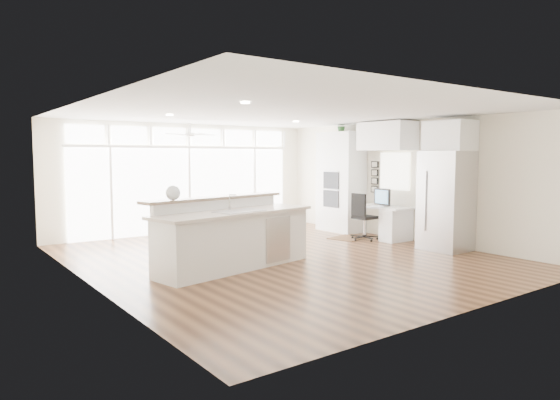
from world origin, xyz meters
TOP-DOWN VIEW (x-y plane):
  - floor at (0.00, 0.00)m, footprint 7.00×8.00m
  - ceiling at (0.00, 0.00)m, footprint 7.00×8.00m
  - wall_back at (0.00, 4.00)m, footprint 7.00×0.04m
  - wall_front at (0.00, -4.00)m, footprint 7.00×0.04m
  - wall_left at (-3.50, 0.00)m, footprint 0.04×8.00m
  - wall_right at (3.50, 0.00)m, footprint 0.04×8.00m
  - glass_wall at (0.00, 3.94)m, footprint 5.80×0.06m
  - transom_row at (0.00, 3.94)m, footprint 5.90×0.06m
  - desk_window at (3.46, 0.30)m, footprint 0.04×0.85m
  - ceiling_fan at (-0.50, 2.80)m, footprint 1.16×1.16m
  - recessed_lights at (0.00, 0.20)m, footprint 3.40×3.00m
  - oven_cabinet at (3.17, 1.80)m, footprint 0.64×1.20m
  - desk_nook at (3.13, 0.30)m, footprint 0.72×1.30m
  - upper_cabinets at (3.17, 0.30)m, footprint 0.64×1.30m
  - refrigerator at (3.11, -1.35)m, footprint 0.76×0.90m
  - fridge_cabinet at (3.17, -1.35)m, footprint 0.64×0.90m
  - framed_photos at (3.46, 0.92)m, footprint 0.06×0.22m
  - kitchen_island at (-1.20, -0.27)m, footprint 3.18×1.69m
  - rug at (2.59, 0.87)m, footprint 1.05×0.87m
  - office_chair at (2.67, 0.47)m, footprint 0.57×0.53m
  - fishbowl at (-2.21, -0.06)m, footprint 0.30×0.30m
  - monitor at (3.05, 0.30)m, footprint 0.16×0.53m
  - keyboard at (2.88, 0.30)m, footprint 0.14×0.32m
  - potted_plant at (3.17, 1.80)m, footprint 0.34×0.37m

SIDE VIEW (x-z plane):
  - floor at x=0.00m, z-range -0.02..0.00m
  - rug at x=2.59m, z-range 0.00..0.01m
  - desk_nook at x=3.13m, z-range 0.00..0.76m
  - office_chair at x=2.67m, z-range 0.00..1.06m
  - kitchen_island at x=-1.20m, z-range 0.00..1.20m
  - keyboard at x=2.88m, z-range 0.76..0.78m
  - monitor at x=3.05m, z-range 0.76..1.19m
  - refrigerator at x=3.11m, z-range 0.00..2.00m
  - glass_wall at x=0.00m, z-range 0.01..2.09m
  - oven_cabinet at x=3.17m, z-range 0.00..2.50m
  - fishbowl at x=-2.21m, z-range 1.20..1.43m
  - wall_back at x=0.00m, z-range 0.00..2.70m
  - wall_front at x=0.00m, z-range 0.00..2.70m
  - wall_left at x=-3.50m, z-range 0.00..2.70m
  - wall_right at x=3.50m, z-range 0.00..2.70m
  - framed_photos at x=3.46m, z-range 1.00..1.80m
  - desk_window at x=3.46m, z-range 1.12..1.98m
  - fridge_cabinet at x=3.17m, z-range 2.00..2.60m
  - upper_cabinets at x=3.17m, z-range 2.03..2.67m
  - transom_row at x=0.00m, z-range 2.18..2.58m
  - ceiling_fan at x=-0.50m, z-range 2.32..2.64m
  - potted_plant at x=3.17m, z-range 2.50..2.76m
  - recessed_lights at x=0.00m, z-range 2.67..2.69m
  - ceiling at x=0.00m, z-range 2.69..2.71m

